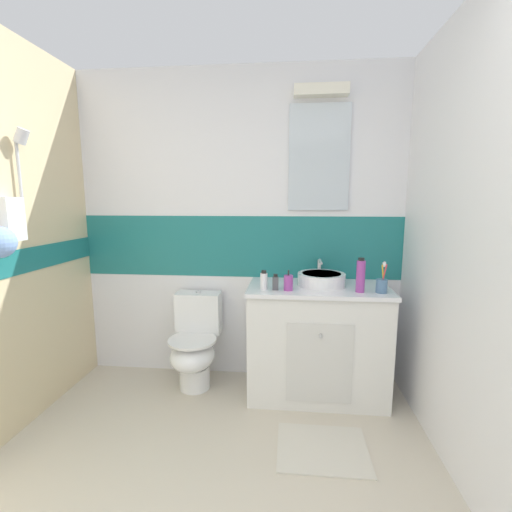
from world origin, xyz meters
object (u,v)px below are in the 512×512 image
Objects in this scene: sink_basin at (321,279)px; toothbrush_cup at (382,285)px; toilet at (195,344)px; shampoo_bottle_tall at (361,276)px; lotion_bottle_short at (264,281)px; soap_dispenser at (288,283)px; perfume_flask_small at (275,282)px.

toothbrush_cup is at bearing -24.73° from sink_basin.
toilet is 3.13× the size of shampoo_bottle_tall.
soap_dispenser is at bearing -3.45° from lotion_bottle_short.
toothbrush_cup is at bearing -0.21° from perfume_flask_small.
lotion_bottle_short is at bearing 179.15° from shampoo_bottle_tall.
lotion_bottle_short is (0.56, -0.15, 0.56)m from toilet.
shampoo_bottle_tall reaches higher than lotion_bottle_short.
toothbrush_cup is 0.81m from lotion_bottle_short.
toothbrush_cup is at bearing -0.21° from soap_dispenser.
toilet is at bearing 172.36° from shampoo_bottle_tall.
soap_dispenser is at bearing -143.84° from sink_basin.
toilet is 0.86m from perfume_flask_small.
soap_dispenser is at bearing -179.93° from shampoo_bottle_tall.
perfume_flask_small is at bearing 179.80° from soap_dispenser.
soap_dispenser is at bearing 179.79° from toothbrush_cup.
lotion_bottle_short reaches higher than toilet.
shampoo_bottle_tall is (1.22, -0.16, 0.62)m from toilet.
toothbrush_cup reaches higher than toilet.
perfume_flask_small is at bearing -179.97° from shampoo_bottle_tall.
shampoo_bottle_tall is at bearing -0.85° from lotion_bottle_short.
toothbrush_cup is 1.45× the size of soap_dispenser.
toilet is 6.54× the size of perfume_flask_small.
lotion_bottle_short is (-0.42, -0.17, 0.01)m from sink_basin.
sink_basin reaches higher than soap_dispenser.
toilet is 0.93m from soap_dispenser.
sink_basin is at bearing 0.81° from toilet.
soap_dispenser is 1.30× the size of perfume_flask_small.
toothbrush_cup reaches higher than soap_dispenser.
perfume_flask_small is (-0.73, 0.00, 0.00)m from toothbrush_cup.
soap_dispenser is (0.73, -0.16, 0.56)m from toilet.
lotion_bottle_short is (-0.17, 0.01, 0.01)m from soap_dispenser.
toothbrush_cup reaches higher than lotion_bottle_short.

